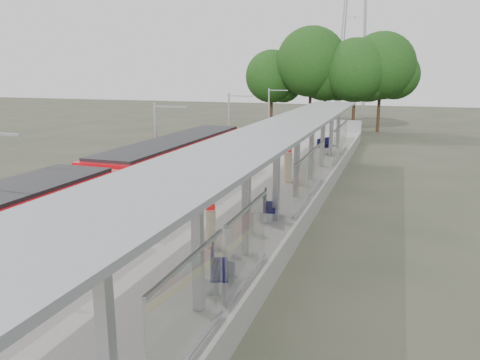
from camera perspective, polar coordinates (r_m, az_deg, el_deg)
name	(u,v)px	position (r m, az deg, el deg)	size (l,w,h in m)	color
trackbed	(194,193)	(27.57, -5.66, -1.61)	(3.00, 70.00, 0.24)	#59544C
platform	(268,193)	(25.98, 3.40, -1.61)	(6.00, 50.00, 1.00)	gray
tactile_strip	(225,181)	(26.62, -1.88, -0.10)	(0.60, 50.00, 0.02)	gold
end_fence	(332,125)	(49.94, 11.12, 6.56)	(6.00, 0.10, 1.20)	#9EA0A5
train	(97,202)	(19.38, -17.06, -2.57)	(2.74, 27.60, 3.62)	black
canopy	(281,137)	(21.23, 4.97, 5.22)	(3.27, 38.00, 3.66)	#9EA0A5
tree_cluster	(332,68)	(57.98, 11.16, 13.27)	(20.29, 9.32, 12.35)	#382316
catenary_masts	(158,147)	(26.88, -10.02, 3.96)	(2.08, 48.16, 5.40)	#9EA0A5
bench_near	(216,266)	(13.81, -2.90, -10.38)	(1.07, 1.72, 1.13)	#0F0D44
bench_mid	(268,205)	(19.82, 3.38, -3.00)	(0.87, 1.74, 1.14)	#0F0D44
bench_far	(325,145)	(36.24, 10.35, 4.20)	(1.20, 1.75, 1.16)	#0F0D44
info_pillar_near	(211,229)	(16.57, -3.57, -5.93)	(0.36, 0.36, 1.60)	beige
info_pillar_far	(288,167)	(26.35, 5.87, 1.59)	(0.45, 0.45, 1.99)	beige
litter_bin	(248,222)	(18.11, 1.03, -5.13)	(0.42, 0.42, 0.86)	#9EA0A5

